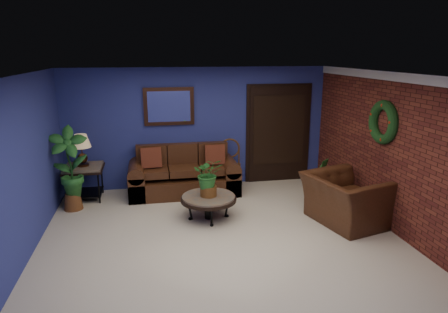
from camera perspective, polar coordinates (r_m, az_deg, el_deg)
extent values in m
plane|color=beige|center=(6.44, -0.60, -11.05)|extent=(5.50, 5.50, 0.00)
cube|color=navy|center=(8.41, -3.68, 4.12)|extent=(5.50, 0.04, 2.50)
cube|color=navy|center=(6.16, -26.71, -1.49)|extent=(0.04, 5.00, 2.50)
cube|color=maroon|center=(7.02, 22.06, 0.87)|extent=(0.04, 5.00, 2.50)
cube|color=silver|center=(5.80, -0.67, 11.75)|extent=(5.50, 5.00, 0.02)
cube|color=white|center=(6.83, 22.81, 10.51)|extent=(0.03, 5.00, 0.14)
cube|color=#442616|center=(8.24, -7.87, 7.10)|extent=(1.02, 0.06, 0.77)
cube|color=black|center=(8.81, 7.75, 3.18)|extent=(1.44, 0.06, 2.18)
torus|color=black|center=(6.94, 21.78, 4.56)|extent=(0.16, 0.72, 0.72)
cube|color=#432113|center=(8.17, -5.71, -4.04)|extent=(2.19, 0.94, 0.36)
cube|color=#432113|center=(8.39, -5.98, -1.17)|extent=(1.87, 0.26, 0.89)
cube|color=#432113|center=(7.98, -10.19, -2.15)|extent=(0.60, 0.65, 0.14)
cube|color=#432113|center=(8.01, -5.73, -1.92)|extent=(0.60, 0.65, 0.14)
cube|color=#432113|center=(8.08, -1.33, -1.69)|extent=(0.60, 0.65, 0.14)
cube|color=#432113|center=(8.12, -12.31, -3.91)|extent=(0.32, 0.94, 0.50)
cube|color=#432113|center=(8.27, 0.75, -3.21)|extent=(0.32, 0.94, 0.50)
cube|color=#5D2217|center=(7.94, -10.38, -0.18)|extent=(0.40, 0.12, 0.40)
cube|color=#5D2217|center=(8.05, -1.29, 0.26)|extent=(0.40, 0.12, 0.40)
cylinder|color=#58534D|center=(6.87, -2.22, -5.84)|extent=(0.91, 0.91, 0.05)
cylinder|color=black|center=(6.88, -2.22, -6.11)|extent=(0.96, 0.96, 0.05)
cylinder|color=black|center=(6.95, -2.21, -7.43)|extent=(0.14, 0.14, 0.36)
cube|color=#58534D|center=(8.15, -19.45, -1.45)|extent=(0.69, 0.69, 0.05)
cube|color=black|center=(8.16, -19.42, -1.72)|extent=(0.73, 0.73, 0.04)
cube|color=black|center=(8.30, -19.14, -4.93)|extent=(0.62, 0.62, 0.03)
cylinder|color=black|center=(8.02, -21.59, -4.33)|extent=(0.03, 0.03, 0.64)
cylinder|color=black|center=(7.93, -17.46, -4.17)|extent=(0.03, 0.03, 0.64)
cylinder|color=black|center=(8.56, -20.91, -3.07)|extent=(0.03, 0.03, 0.64)
cylinder|color=black|center=(8.48, -17.05, -2.91)|extent=(0.03, 0.03, 0.64)
cylinder|color=#442616|center=(8.14, -19.47, -1.13)|extent=(0.22, 0.22, 0.05)
sphere|color=#442616|center=(8.11, -19.54, -0.39)|extent=(0.20, 0.20, 0.20)
cylinder|color=#442616|center=(8.07, -19.64, 0.72)|extent=(0.02, 0.02, 0.25)
cone|color=tan|center=(8.03, -19.75, 1.96)|extent=(0.36, 0.36, 0.25)
cube|color=#523517|center=(8.25, 0.83, -1.48)|extent=(0.53, 0.53, 0.04)
torus|color=#523517|center=(8.35, 0.85, 1.20)|extent=(0.42, 0.13, 0.42)
cylinder|color=#523517|center=(8.15, -0.52, -3.59)|extent=(0.04, 0.04, 0.47)
cylinder|color=#523517|center=(8.15, 2.16, -3.60)|extent=(0.04, 0.04, 0.47)
cylinder|color=#523517|center=(8.51, -0.45, -2.77)|extent=(0.04, 0.04, 0.47)
cylinder|color=#523517|center=(8.51, 2.12, -2.79)|extent=(0.04, 0.04, 0.47)
imported|color=#432113|center=(7.00, 16.99, -5.91)|extent=(1.38, 1.49, 0.82)
cylinder|color=brown|center=(6.83, -2.23, -4.93)|extent=(0.28, 0.28, 0.18)
imported|color=#1B5621|center=(6.73, -2.26, -2.43)|extent=(0.52, 0.46, 0.54)
cylinder|color=brown|center=(8.41, 13.51, -4.40)|extent=(0.26, 0.26, 0.20)
imported|color=#1B5621|center=(8.30, 13.65, -2.14)|extent=(0.33, 0.27, 0.59)
cylinder|color=brown|center=(7.84, -20.75, -6.01)|extent=(0.34, 0.34, 0.30)
imported|color=#1B5621|center=(7.62, -21.25, -0.77)|extent=(0.71, 0.50, 1.29)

